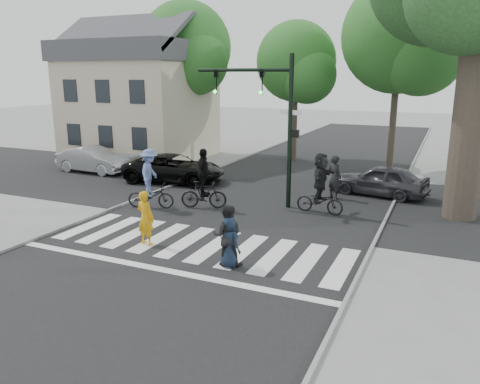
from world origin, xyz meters
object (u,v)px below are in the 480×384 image
at_px(cyclist_mid, 204,184).
at_px(car_silver, 93,160).
at_px(pedestrian_adult, 227,235).
at_px(car_suv, 174,168).
at_px(cyclist_right, 320,187).
at_px(traffic_signal, 270,109).
at_px(cyclist_left, 150,183).
at_px(car_grey, 380,180).
at_px(pedestrian_woman, 146,218).
at_px(pedestrian_child, 229,242).

xyz_separation_m(cyclist_mid, car_silver, (-8.95, 3.80, -0.29)).
bearing_deg(pedestrian_adult, car_suv, -69.39).
distance_m(pedestrian_adult, car_suv, 10.91).
distance_m(cyclist_mid, cyclist_right, 4.59).
height_order(traffic_signal, pedestrian_adult, traffic_signal).
height_order(cyclist_left, car_suv, cyclist_left).
xyz_separation_m(cyclist_mid, car_grey, (6.16, 4.99, -0.29)).
relative_size(pedestrian_adult, car_silver, 0.41).
bearing_deg(traffic_signal, car_silver, 168.28).
distance_m(traffic_signal, car_grey, 6.18).
bearing_deg(traffic_signal, pedestrian_woman, -107.80).
height_order(pedestrian_adult, car_suv, pedestrian_adult).
height_order(pedestrian_child, car_silver, pedestrian_child).
relative_size(traffic_signal, cyclist_right, 2.55).
distance_m(cyclist_left, cyclist_right, 6.71).
bearing_deg(cyclist_left, pedestrian_adult, -36.87).
distance_m(cyclist_right, car_silver, 13.64).
bearing_deg(car_silver, pedestrian_woman, -129.58).
relative_size(traffic_signal, cyclist_mid, 2.49).
distance_m(pedestrian_adult, cyclist_right, 6.15).
bearing_deg(pedestrian_child, cyclist_right, -74.43).
bearing_deg(car_silver, traffic_signal, -99.83).
bearing_deg(pedestrian_child, car_grey, -80.82).
relative_size(cyclist_mid, car_silver, 0.57).
distance_m(pedestrian_child, car_suv, 11.05).
xyz_separation_m(cyclist_left, cyclist_mid, (1.95, 0.85, -0.05)).
relative_size(traffic_signal, car_silver, 1.42).
xyz_separation_m(cyclist_left, cyclist_right, (6.38, 2.06, 0.01)).
height_order(car_silver, car_grey, car_silver).
relative_size(traffic_signal, car_grey, 1.47).
height_order(cyclist_right, car_suv, cyclist_right).
height_order(pedestrian_woman, pedestrian_adult, pedestrian_adult).
xyz_separation_m(pedestrian_adult, cyclist_left, (-5.34, 4.00, 0.16)).
distance_m(car_silver, car_grey, 15.16).
bearing_deg(car_grey, traffic_signal, -38.04).
bearing_deg(car_grey, pedestrian_adult, -5.43).
distance_m(car_suv, car_grey, 9.86).
bearing_deg(car_suv, cyclist_right, -115.18).
relative_size(pedestrian_woman, cyclist_right, 0.74).
relative_size(pedestrian_woman, cyclist_left, 0.73).
relative_size(pedestrian_woman, car_suv, 0.35).
xyz_separation_m(pedestrian_child, cyclist_left, (-5.45, 4.10, 0.31)).
relative_size(traffic_signal, cyclist_left, 2.50).
relative_size(pedestrian_child, cyclist_right, 0.62).
height_order(pedestrian_woman, car_grey, pedestrian_woman).
bearing_deg(car_grey, pedestrian_child, -4.70).
bearing_deg(cyclist_mid, pedestrian_woman, -85.73).
height_order(cyclist_mid, car_suv, cyclist_mid).
distance_m(cyclist_left, car_silver, 8.41).
xyz_separation_m(traffic_signal, cyclist_right, (2.21, -0.28, -2.85)).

